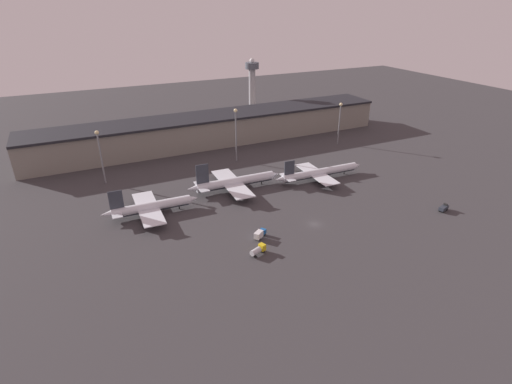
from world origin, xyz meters
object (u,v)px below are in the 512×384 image
Objects in this scene: service_vehicle_0 at (260,234)px; control_tower at (252,85)px; airplane_0 at (151,207)px; service_vehicle_1 at (444,208)px; airplane_1 at (235,182)px; service_vehicle_2 at (258,250)px; airplane_2 at (319,173)px.

service_vehicle_0 is 0.14× the size of control_tower.
airplane_0 is 45.59m from service_vehicle_0.
control_tower reaches higher than service_vehicle_1.
service_vehicle_2 is at bearing -102.62° from airplane_1.
airplane_2 is 7.47× the size of service_vehicle_2.
airplane_2 is 109.13m from control_tower.
airplane_1 is 40.45m from airplane_2.
service_vehicle_1 is at bearing -58.82° from airplane_2.
control_tower reaches higher than airplane_2.
airplane_1 is (38.35, 7.12, 0.19)m from airplane_0.
control_tower is (62.92, 140.29, 22.40)m from service_vehicle_0.
service_vehicle_0 is 10.01m from service_vehicle_2.
service_vehicle_1 is at bearing -22.48° from airplane_0.
airplane_0 is 0.87× the size of airplane_1.
service_vehicle_2 is 165.25m from control_tower.
service_vehicle_2 is (25.70, -42.45, -1.64)m from airplane_0.
airplane_0 is at bearing -131.28° from control_tower.
control_tower reaches higher than airplane_0.
airplane_1 reaches higher than airplane_2.
service_vehicle_2 is (-4.92, -8.72, -0.02)m from service_vehicle_0.
service_vehicle_2 is (-12.65, -49.58, -1.83)m from airplane_1.
service_vehicle_0 is (-47.64, -34.29, -1.45)m from airplane_2.
service_vehicle_0 is 1.14× the size of service_vehicle_1.
airplane_2 is (78.26, 0.55, -0.16)m from airplane_0.
control_tower is (93.53, 106.55, 20.78)m from airplane_0.
service_vehicle_1 is at bearing -37.40° from airplane_1.
airplane_1 is 7.49× the size of service_vehicle_0.
service_vehicle_1 is 155.93m from control_tower.
control_tower is at bearing 62.67° from airplane_1.
airplane_1 reaches higher than service_vehicle_0.
service_vehicle_1 is (66.94, -54.39, -2.13)m from airplane_1.
airplane_0 reaches higher than airplane_2.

